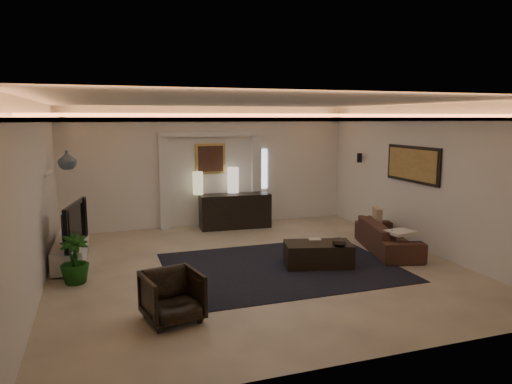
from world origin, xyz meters
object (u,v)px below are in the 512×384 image
object	(u,v)px
console	(235,211)
sofa	(388,237)
coffee_table	(318,255)
armchair	(172,296)

from	to	relation	value
console	sofa	xyz separation A→B (m)	(2.32, -2.91, -0.11)
console	sofa	size ratio (longest dim) A/B	0.85
console	coffee_table	bearing A→B (deg)	-76.89
console	armchair	world-z (taller)	console
sofa	armchair	bearing A→B (deg)	127.29
console	armchair	distance (m)	5.29
armchair	console	bearing A→B (deg)	52.88
sofa	coffee_table	distance (m)	1.79
armchair	coffee_table	bearing A→B (deg)	15.24
sofa	coffee_table	xyz separation A→B (m)	(-1.74, -0.42, -0.09)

